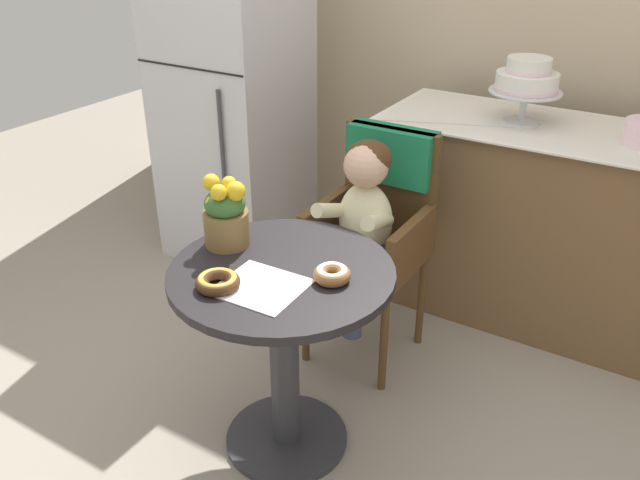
% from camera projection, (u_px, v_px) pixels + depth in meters
% --- Properties ---
extents(ground_plane, '(8.00, 8.00, 0.00)m').
position_uv_depth(ground_plane, '(287.00, 439.00, 2.38)').
color(ground_plane, gray).
extents(cafe_table, '(0.72, 0.72, 0.72)m').
position_uv_depth(cafe_table, '(283.00, 325.00, 2.15)').
color(cafe_table, black).
rests_on(cafe_table, ground).
extents(wicker_chair, '(0.42, 0.45, 0.95)m').
position_uv_depth(wicker_chair, '(379.00, 209.00, 2.63)').
color(wicker_chair, brown).
rests_on(wicker_chair, ground).
extents(seated_child, '(0.27, 0.32, 0.73)m').
position_uv_depth(seated_child, '(361.00, 215.00, 2.49)').
color(seated_child, beige).
rests_on(seated_child, ground).
extents(paper_napkin, '(0.25, 0.23, 0.00)m').
position_uv_depth(paper_napkin, '(261.00, 287.00, 1.95)').
color(paper_napkin, white).
rests_on(paper_napkin, cafe_table).
extents(donut_front, '(0.12, 0.12, 0.05)m').
position_uv_depth(donut_front, '(332.00, 274.00, 1.97)').
color(donut_front, '#936033').
rests_on(donut_front, cafe_table).
extents(donut_mid, '(0.13, 0.13, 0.04)m').
position_uv_depth(donut_mid, '(218.00, 281.00, 1.94)').
color(donut_mid, '#4C2D19').
rests_on(donut_mid, cafe_table).
extents(flower_vase, '(0.16, 0.15, 0.24)m').
position_uv_depth(flower_vase, '(225.00, 213.00, 2.14)').
color(flower_vase, brown).
rests_on(flower_vase, cafe_table).
extents(display_counter, '(1.56, 0.62, 0.90)m').
position_uv_depth(display_counter, '(551.00, 227.00, 2.90)').
color(display_counter, brown).
rests_on(display_counter, ground).
extents(tiered_cake_stand, '(0.30, 0.30, 0.27)m').
position_uv_depth(tiered_cake_stand, '(527.00, 80.00, 2.70)').
color(tiered_cake_stand, silver).
rests_on(tiered_cake_stand, display_counter).
extents(refrigerator, '(0.64, 0.63, 1.70)m').
position_uv_depth(refrigerator, '(232.00, 98.00, 3.30)').
color(refrigerator, silver).
rests_on(refrigerator, ground).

